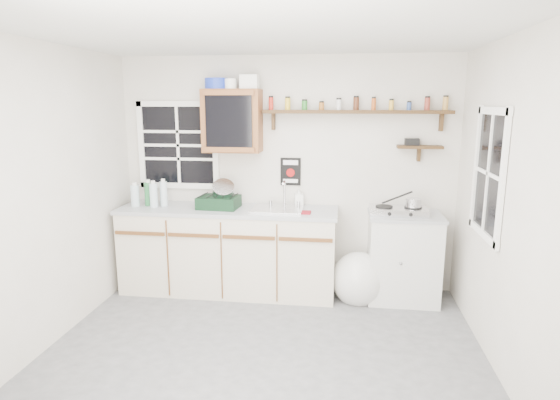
{
  "coord_description": "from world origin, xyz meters",
  "views": [
    {
      "loc": [
        0.6,
        -3.39,
        2.02
      ],
      "look_at": [
        0.07,
        0.55,
        1.18
      ],
      "focal_mm": 30.0,
      "sensor_mm": 36.0,
      "label": 1
    }
  ],
  "objects_px": {
    "upper_cabinet": "(232,121)",
    "dish_rack": "(220,199)",
    "main_cabinet": "(229,250)",
    "hotplate": "(398,211)",
    "right_cabinet": "(403,257)",
    "spice_shelf": "(356,111)"
  },
  "relations": [
    {
      "from": "upper_cabinet",
      "to": "dish_rack",
      "type": "bearing_deg",
      "value": -128.94
    },
    {
      "from": "upper_cabinet",
      "to": "dish_rack",
      "type": "distance_m",
      "value": 0.82
    },
    {
      "from": "main_cabinet",
      "to": "upper_cabinet",
      "type": "relative_size",
      "value": 3.55
    },
    {
      "from": "hotplate",
      "to": "right_cabinet",
      "type": "bearing_deg",
      "value": 16.22
    },
    {
      "from": "dish_rack",
      "to": "main_cabinet",
      "type": "bearing_deg",
      "value": 1.9
    },
    {
      "from": "spice_shelf",
      "to": "dish_rack",
      "type": "distance_m",
      "value": 1.67
    },
    {
      "from": "right_cabinet",
      "to": "spice_shelf",
      "type": "xyz_separation_m",
      "value": [
        -0.53,
        0.19,
        1.48
      ]
    },
    {
      "from": "spice_shelf",
      "to": "dish_rack",
      "type": "xyz_separation_m",
      "value": [
        -1.39,
        -0.21,
        -0.91
      ]
    },
    {
      "from": "main_cabinet",
      "to": "spice_shelf",
      "type": "bearing_deg",
      "value": 9.24
    },
    {
      "from": "upper_cabinet",
      "to": "spice_shelf",
      "type": "bearing_deg",
      "value": 3.11
    },
    {
      "from": "right_cabinet",
      "to": "spice_shelf",
      "type": "height_order",
      "value": "spice_shelf"
    },
    {
      "from": "main_cabinet",
      "to": "dish_rack",
      "type": "xyz_separation_m",
      "value": [
        -0.08,
        0.0,
        0.56
      ]
    },
    {
      "from": "main_cabinet",
      "to": "upper_cabinet",
      "type": "distance_m",
      "value": 1.37
    },
    {
      "from": "spice_shelf",
      "to": "hotplate",
      "type": "height_order",
      "value": "spice_shelf"
    },
    {
      "from": "right_cabinet",
      "to": "upper_cabinet",
      "type": "height_order",
      "value": "upper_cabinet"
    },
    {
      "from": "right_cabinet",
      "to": "dish_rack",
      "type": "distance_m",
      "value": 2.0
    },
    {
      "from": "dish_rack",
      "to": "hotplate",
      "type": "bearing_deg",
      "value": 3.65
    },
    {
      "from": "right_cabinet",
      "to": "hotplate",
      "type": "distance_m",
      "value": 0.5
    },
    {
      "from": "hotplate",
      "to": "main_cabinet",
      "type": "bearing_deg",
      "value": -178.59
    },
    {
      "from": "main_cabinet",
      "to": "right_cabinet",
      "type": "xyz_separation_m",
      "value": [
        1.83,
        0.03,
        -0.01
      ]
    },
    {
      "from": "upper_cabinet",
      "to": "hotplate",
      "type": "relative_size",
      "value": 1.13
    },
    {
      "from": "right_cabinet",
      "to": "hotplate",
      "type": "relative_size",
      "value": 1.58
    }
  ]
}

